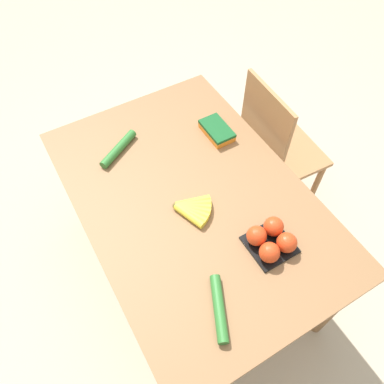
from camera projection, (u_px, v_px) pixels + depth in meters
The scene contains 8 objects.
ground_plane at pixel (192, 268), 2.25m from camera, with size 12.00×12.00×0.00m, color #B7A88E.
dining_table at pixel (192, 208), 1.71m from camera, with size 1.40×0.94×0.76m.
chair at pixel (275, 150), 2.14m from camera, with size 0.44×0.42×0.95m.
banana_bunch at pixel (192, 209), 1.57m from camera, with size 0.16×0.16×0.03m.
tomato_pack at pixel (271, 240), 1.46m from camera, with size 0.18×0.18×0.09m.
carrot_bag at pixel (217, 130), 1.83m from camera, with size 0.18×0.11×0.05m.
cucumber_near at pixel (119, 149), 1.76m from camera, with size 0.16×0.23×0.04m.
cucumber_far at pixel (219, 308), 1.33m from camera, with size 0.23×0.14×0.04m.
Camera 1 is at (0.80, -0.47, 2.10)m, focal length 35.00 mm.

